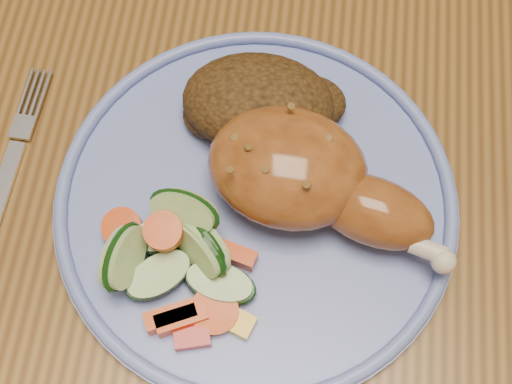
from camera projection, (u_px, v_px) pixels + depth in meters
The scene contains 8 objects.
ground at pixel (283, 336), 1.24m from camera, with size 4.00×4.00×0.00m, color #52361C.
dining_table at pixel (309, 174), 0.63m from camera, with size 0.90×1.40×0.75m.
plate at pixel (256, 203), 0.52m from camera, with size 0.30×0.30×0.01m, color #687AC7.
plate_rim at pixel (256, 198), 0.51m from camera, with size 0.29×0.29×0.01m, color #687AC7.
chicken_leg at pixel (308, 178), 0.50m from camera, with size 0.18×0.12×0.06m.
rice_pilaf at pixel (261, 104), 0.53m from camera, with size 0.12×0.08×0.05m.
vegetable_pile at pixel (180, 256), 0.48m from camera, with size 0.12×0.11×0.06m.
fork at pixel (6, 179), 0.54m from camera, with size 0.02×0.16×0.00m.
Camera 1 is at (-0.02, -0.27, 1.24)m, focal length 50.00 mm.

